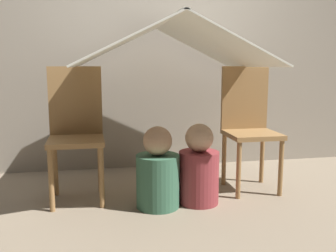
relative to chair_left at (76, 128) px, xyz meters
name	(u,v)px	position (x,y,z in m)	size (l,w,h in m)	color
ground_plane	(172,202)	(0.67, -0.23, -0.53)	(8.80, 8.80, 0.00)	gray
wall_back	(151,37)	(0.67, 0.80, 0.72)	(7.00, 0.05, 2.50)	gray
chair_left	(76,128)	(0.00, 0.00, 0.00)	(0.40, 0.40, 0.98)	olive
chair_right	(249,123)	(1.35, 0.00, 0.00)	(0.40, 0.40, 0.98)	olive
sheet_canopy	(168,43)	(0.67, -0.08, 0.62)	(1.35, 1.16, 0.34)	silver
person_front	(158,173)	(0.56, -0.30, -0.29)	(0.30, 0.30, 0.58)	#38664C
person_second	(199,169)	(0.86, -0.28, -0.28)	(0.29, 0.29, 0.58)	maroon
floor_cushion	(181,186)	(0.79, -0.03, -0.48)	(0.36, 0.29, 0.10)	#4C7FB2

